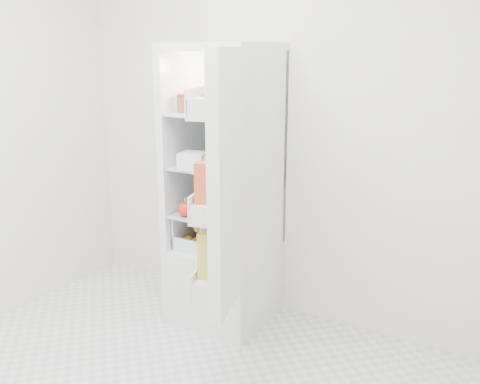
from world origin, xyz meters
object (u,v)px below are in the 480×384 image
Objects in this scene: red_cabbage at (220,198)px; mushroom_bowl at (212,198)px; refrigerator at (228,221)px; fridge_door at (226,186)px.

mushroom_bowl is at bearing 138.35° from red_cabbage.
refrigerator is 1.38× the size of fridge_door.
refrigerator is 0.21m from mushroom_bowl.
mushroom_bowl is 0.13× the size of fridge_door.
red_cabbage is 0.23m from mushroom_bowl.
refrigerator is 9.53× the size of red_cabbage.
fridge_door is at bearing -58.50° from refrigerator.
fridge_door is at bearing -51.38° from mushroom_bowl.
refrigerator is at bearing -20.24° from mushroom_bowl.
red_cabbage is 1.16× the size of mushroom_bowl.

